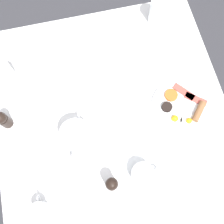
% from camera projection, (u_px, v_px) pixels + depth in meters
% --- Properties ---
extents(ground_plane, '(8.00, 8.00, 0.00)m').
position_uv_depth(ground_plane, '(112.00, 145.00, 1.81)').
color(ground_plane, '#333338').
extents(table, '(1.06, 1.01, 0.71)m').
position_uv_depth(table, '(112.00, 118.00, 1.20)').
color(table, white).
rests_on(table, ground_plane).
extents(breakfast_plate, '(0.27, 0.27, 0.04)m').
position_uv_depth(breakfast_plate, '(183.00, 108.00, 1.13)').
color(breakfast_plate, white).
rests_on(breakfast_plate, table).
extents(teapot_near, '(0.21, 0.12, 0.13)m').
position_uv_depth(teapot_near, '(77.00, 137.00, 1.05)').
color(teapot_near, white).
rests_on(teapot_near, table).
extents(teacup_with_saucer_left, '(0.16, 0.16, 0.06)m').
position_uv_depth(teacup_with_saucer_left, '(142.00, 174.00, 1.03)').
color(teacup_with_saucer_left, white).
rests_on(teacup_with_saucer_left, table).
extents(water_glass_tall, '(0.07, 0.07, 0.13)m').
position_uv_depth(water_glass_tall, '(157.00, 12.00, 1.22)').
color(water_glass_tall, white).
rests_on(water_glass_tall, table).
extents(water_glass_short, '(0.07, 0.07, 0.12)m').
position_uv_depth(water_glass_short, '(6.00, 74.00, 1.13)').
color(water_glass_short, white).
rests_on(water_glass_short, table).
extents(creamer_jug, '(0.08, 0.06, 0.07)m').
position_uv_depth(creamer_jug, '(40.00, 209.00, 0.98)').
color(creamer_jug, white).
rests_on(creamer_jug, table).
extents(pepper_grinder, '(0.05, 0.05, 0.11)m').
position_uv_depth(pepper_grinder, '(112.00, 184.00, 0.99)').
color(pepper_grinder, black).
rests_on(pepper_grinder, table).
extents(salt_grinder, '(0.05, 0.05, 0.11)m').
position_uv_depth(salt_grinder, '(3.00, 120.00, 1.07)').
color(salt_grinder, black).
rests_on(salt_grinder, table).
extents(napkin_folded, '(0.14, 0.11, 0.01)m').
position_uv_depth(napkin_folded, '(128.00, 61.00, 1.21)').
color(napkin_folded, white).
rests_on(napkin_folded, table).
extents(fork_by_plate, '(0.17, 0.08, 0.00)m').
position_uv_depth(fork_by_plate, '(80.00, 43.00, 1.24)').
color(fork_by_plate, silver).
rests_on(fork_by_plate, table).
extents(knife_by_plate, '(0.18, 0.11, 0.00)m').
position_uv_depth(knife_by_plate, '(94.00, 221.00, 1.00)').
color(knife_by_plate, silver).
rests_on(knife_by_plate, table).
extents(spoon_for_tea, '(0.15, 0.05, 0.00)m').
position_uv_depth(spoon_for_tea, '(207.00, 172.00, 1.06)').
color(spoon_for_tea, silver).
rests_on(spoon_for_tea, table).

